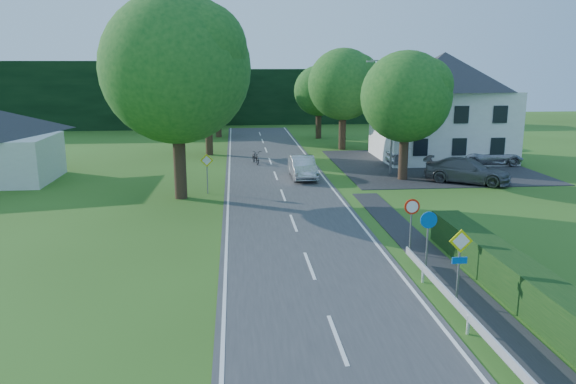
{
  "coord_description": "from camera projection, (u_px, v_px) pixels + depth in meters",
  "views": [
    {
      "loc": [
        -2.79,
        -8.45,
        7.71
      ],
      "look_at": [
        -0.33,
        17.42,
        1.74
      ],
      "focal_mm": 35.0,
      "sensor_mm": 36.0,
      "label": 1
    }
  ],
  "objects": [
    {
      "name": "motorcycle",
      "position": [
        256.0,
        157.0,
        43.91
      ],
      "size": [
        1.05,
        2.09,
        1.05
      ],
      "primitive_type": "imported",
      "rotation": [
        0.0,
        0.0,
        0.18
      ],
      "color": "black",
      "rests_on": "road"
    },
    {
      "name": "road",
      "position": [
        290.0,
        213.0,
        29.58
      ],
      "size": [
        7.0,
        80.0,
        0.04
      ],
      "primitive_type": "cube",
      "color": "#38383B",
      "rests_on": "ground"
    },
    {
      "name": "sign_speed_limit",
      "position": [
        412.0,
        213.0,
        22.77
      ],
      "size": [
        0.64,
        0.11,
        2.37
      ],
      "color": "gray",
      "rests_on": "ground"
    },
    {
      "name": "parking_pad",
      "position": [
        428.0,
        165.0,
        43.3
      ],
      "size": [
        14.0,
        16.0,
        0.04
      ],
      "primitive_type": "cube",
      "color": "#242426",
      "rests_on": "ground"
    },
    {
      "name": "parked_car_grey",
      "position": [
        467.0,
        171.0,
        36.85
      ],
      "size": [
        5.84,
        4.73,
        1.59
      ],
      "primitive_type": "imported",
      "rotation": [
        0.0,
        0.0,
        1.03
      ],
      "color": "#515257",
      "rests_on": "parking_pad"
    },
    {
      "name": "tree_left_far",
      "position": [
        208.0,
        105.0,
        47.57
      ],
      "size": [
        7.0,
        7.0,
        8.58
      ],
      "primitive_type": null,
      "color": "#18521A",
      "rests_on": "ground"
    },
    {
      "name": "parked_car_silver_a",
      "position": [
        417.0,
        156.0,
        42.96
      ],
      "size": [
        4.62,
        1.94,
        1.49
      ],
      "primitive_type": "imported",
      "rotation": [
        0.0,
        0.0,
        1.65
      ],
      "color": "#B5B4BA",
      "rests_on": "parking_pad"
    },
    {
      "name": "tree_main",
      "position": [
        177.0,
        98.0,
        31.61
      ],
      "size": [
        9.4,
        9.4,
        11.64
      ],
      "primitive_type": null,
      "color": "#18521A",
      "rests_on": "ground"
    },
    {
      "name": "tree_right_mid",
      "position": [
        405.0,
        116.0,
        37.18
      ],
      "size": [
        7.0,
        7.0,
        8.58
      ],
      "primitive_type": null,
      "color": "#18521A",
      "rests_on": "ground"
    },
    {
      "name": "sign_priority_right",
      "position": [
        460.0,
        253.0,
        17.92
      ],
      "size": [
        0.78,
        0.09,
        2.59
      ],
      "color": "gray",
      "rests_on": "ground"
    },
    {
      "name": "house_white",
      "position": [
        442.0,
        105.0,
        45.42
      ],
      "size": [
        10.6,
        8.4,
        8.6
      ],
      "color": "silver",
      "rests_on": "ground"
    },
    {
      "name": "tree_right_back",
      "position": [
        319.0,
        102.0,
        58.4
      ],
      "size": [
        6.2,
        6.2,
        7.56
      ],
      "primitive_type": null,
      "color": "#18521A",
      "rests_on": "ground"
    },
    {
      "name": "tree_left_back",
      "position": [
        218.0,
        99.0,
        59.32
      ],
      "size": [
        6.6,
        6.6,
        8.07
      ],
      "primitive_type": null,
      "color": "#18521A",
      "rests_on": "ground"
    },
    {
      "name": "sign_priority_left",
      "position": [
        207.0,
        166.0,
        33.62
      ],
      "size": [
        0.78,
        0.09,
        2.44
      ],
      "color": "gray",
      "rests_on": "ground"
    },
    {
      "name": "tree_right_far",
      "position": [
        343.0,
        99.0,
        50.56
      ],
      "size": [
        7.4,
        7.4,
        9.09
      ],
      "primitive_type": null,
      "color": "#18521A",
      "rests_on": "ground"
    },
    {
      "name": "treeline_right",
      "position": [
        316.0,
        96.0,
        74.18
      ],
      "size": [
        30.0,
        5.0,
        7.0
      ],
      "primitive_type": "cube",
      "color": "black",
      "rests_on": "ground"
    },
    {
      "name": "line_centre",
      "position": [
        290.0,
        212.0,
        29.58
      ],
      "size": [
        0.12,
        80.0,
        0.01
      ],
      "primitive_type": null,
      "color": "white",
      "rests_on": "road"
    },
    {
      "name": "line_edge_right",
      "position": [
        350.0,
        211.0,
        29.88
      ],
      "size": [
        0.12,
        80.0,
        0.01
      ],
      "primitive_type": "cube",
      "color": "white",
      "rests_on": "road"
    },
    {
      "name": "parked_car_silver_b",
      "position": [
        490.0,
        156.0,
        43.49
      ],
      "size": [
        5.05,
        2.54,
        1.37
      ],
      "primitive_type": "imported",
      "rotation": [
        0.0,
        0.0,
        1.52
      ],
      "color": "#9F9FA6",
      "rests_on": "parking_pad"
    },
    {
      "name": "streetlight",
      "position": [
        391.0,
        111.0,
        39.04
      ],
      "size": [
        2.03,
        0.18,
        8.0
      ],
      "color": "gray",
      "rests_on": "ground"
    },
    {
      "name": "line_edge_left",
      "position": [
        228.0,
        214.0,
        29.28
      ],
      "size": [
        0.12,
        80.0,
        0.01
      ],
      "primitive_type": "cube",
      "color": "white",
      "rests_on": "road"
    },
    {
      "name": "moving_car",
      "position": [
        303.0,
        167.0,
        38.34
      ],
      "size": [
        1.65,
        4.56,
        1.49
      ],
      "primitive_type": "imported",
      "rotation": [
        0.0,
        0.0,
        0.01
      ],
      "color": "#B2B2B7",
      "rests_on": "road"
    },
    {
      "name": "parasol",
      "position": [
        404.0,
        155.0,
        42.44
      ],
      "size": [
        2.31,
        2.33,
        1.76
      ],
      "primitive_type": "imported",
      "rotation": [
        0.0,
        0.0,
        -0.22
      ],
      "color": "red",
      "rests_on": "parking_pad"
    },
    {
      "name": "treeline_left",
      "position": [
        22.0,
        95.0,
        66.86
      ],
      "size": [
        44.0,
        6.0,
        8.0
      ],
      "primitive_type": "cube",
      "color": "black",
      "rests_on": "ground"
    },
    {
      "name": "sign_roundabout",
      "position": [
        428.0,
        230.0,
        20.86
      ],
      "size": [
        0.64,
        0.08,
        2.37
      ],
      "color": "gray",
      "rests_on": "ground"
    }
  ]
}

